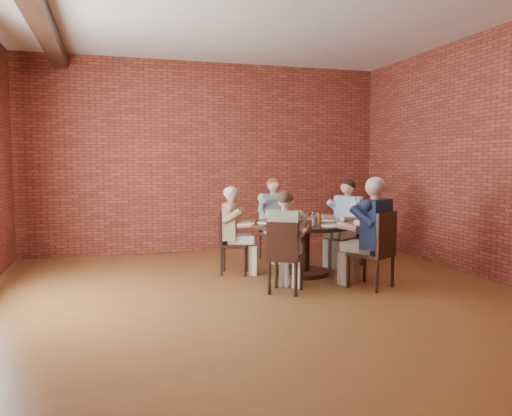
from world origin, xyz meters
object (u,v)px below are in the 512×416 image
object	(u,v)px
chair_c	(229,240)
chair_d	(284,254)
diner_b	(274,219)
dining_table	(302,238)
smartphone	(337,225)
diner_e	(371,233)
chair_b	(273,229)
diner_a	(346,223)
diner_c	(234,231)
chair_a	(349,232)
diner_d	(286,242)
chair_e	(378,248)

from	to	relation	value
chair_c	chair_d	bearing A→B (deg)	-143.97
diner_b	chair_d	world-z (taller)	diner_b
dining_table	smartphone	world-z (taller)	smartphone
diner_e	smartphone	distance (m)	0.57
chair_b	smartphone	world-z (taller)	chair_b
dining_table	diner_a	xyz separation A→B (m)	(0.89, 0.43, 0.14)
diner_a	diner_c	bearing A→B (deg)	-112.14
chair_a	diner_d	distance (m)	2.04
diner_a	diner_d	distance (m)	1.96
diner_a	diner_d	size ratio (longest dim) A/B	1.07
diner_a	dining_table	bearing A→B (deg)	-90.00
diner_a	diner_c	world-z (taller)	diner_a
smartphone	diner_a	bearing A→B (deg)	50.42
chair_d	chair_e	bearing A→B (deg)	-151.28
diner_c	chair_b	bearing A→B (deg)	-25.55
diner_b	smartphone	xyz separation A→B (m)	(0.38, -1.56, 0.08)
diner_e	diner_b	bearing A→B (deg)	-104.74
chair_a	chair_d	world-z (taller)	chair_a
diner_a	diner_b	distance (m)	1.17
chair_c	diner_c	bearing A→B (deg)	-90.00
diner_c	diner_e	size ratio (longest dim) A/B	0.89
dining_table	diner_c	bearing A→B (deg)	161.35
diner_b	diner_d	distance (m)	2.07
diner_a	chair_c	world-z (taller)	diner_a
diner_e	diner_c	bearing A→B (deg)	-71.09
chair_c	diner_d	bearing A→B (deg)	-141.42
chair_b	chair_d	xyz separation A→B (m)	(-0.56, -2.16, -0.02)
diner_a	chair_c	distance (m)	1.91
diner_a	chair_a	bearing A→B (deg)	90.00
diner_d	diner_a	bearing A→B (deg)	-105.26
diner_a	chair_e	world-z (taller)	diner_a
chair_a	chair_b	world-z (taller)	chair_b
chair_e	smartphone	distance (m)	0.71
diner_c	smartphone	xyz separation A→B (m)	(1.26, -0.73, 0.13)
diner_b	chair_c	bearing A→B (deg)	-142.45
chair_a	chair_d	distance (m)	2.11
dining_table	diner_c	xyz separation A→B (m)	(-0.93, 0.31, 0.10)
chair_a	diner_a	world-z (taller)	diner_a
diner_b	chair_e	distance (m)	2.26
chair_b	chair_e	xyz separation A→B (m)	(0.67, -2.25, 0.01)
chair_c	diner_c	xyz separation A→B (m)	(0.07, -0.02, 0.14)
chair_d	diner_d	bearing A→B (deg)	-90.00
chair_c	diner_d	xyz separation A→B (m)	(0.44, -1.21, 0.14)
diner_a	diner_e	world-z (taller)	diner_e
chair_c	diner_c	size ratio (longest dim) A/B	0.71
smartphone	chair_c	bearing A→B (deg)	144.20
smartphone	chair_d	bearing A→B (deg)	-157.44
smartphone	chair_b	bearing A→B (deg)	96.77
dining_table	diner_e	world-z (taller)	diner_e
diner_b	chair_c	distance (m)	1.26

